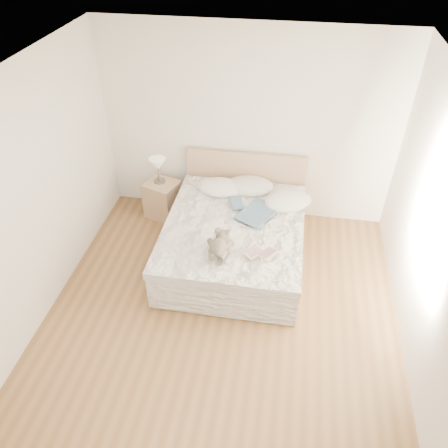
% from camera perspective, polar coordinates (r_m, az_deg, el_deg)
% --- Properties ---
extents(floor, '(4.00, 4.50, 0.00)m').
position_cam_1_polar(floor, '(5.08, -0.66, -12.99)').
color(floor, brown).
rests_on(floor, ground).
extents(ceiling, '(4.00, 4.50, 0.00)m').
position_cam_1_polar(ceiling, '(3.41, -0.99, 16.57)').
color(ceiling, white).
rests_on(ceiling, ground).
extents(wall_back, '(4.00, 0.02, 2.70)m').
position_cam_1_polar(wall_back, '(6.00, 3.12, 12.47)').
color(wall_back, white).
rests_on(wall_back, ground).
extents(wall_left, '(0.02, 4.50, 2.70)m').
position_cam_1_polar(wall_left, '(4.82, -24.90, 1.46)').
color(wall_left, white).
rests_on(wall_left, ground).
extents(wall_right, '(0.02, 4.50, 2.70)m').
position_cam_1_polar(wall_right, '(4.31, 26.46, -3.88)').
color(wall_right, white).
rests_on(wall_right, ground).
extents(window, '(0.02, 1.30, 1.10)m').
position_cam_1_polar(window, '(4.47, 25.92, -0.36)').
color(window, white).
rests_on(window, wall_right).
extents(bed, '(1.72, 2.14, 1.00)m').
position_cam_1_polar(bed, '(5.68, 1.43, -1.73)').
color(bed, tan).
rests_on(bed, floor).
extents(nightstand, '(0.56, 0.53, 0.56)m').
position_cam_1_polar(nightstand, '(6.47, -7.99, 3.25)').
color(nightstand, '#A08162').
rests_on(nightstand, floor).
extents(table_lamp, '(0.24, 0.24, 0.37)m').
position_cam_1_polar(table_lamp, '(6.21, -8.63, 7.59)').
color(table_lamp, '#48433E').
rests_on(table_lamp, nightstand).
extents(pillow_left, '(0.64, 0.47, 0.19)m').
position_cam_1_polar(pillow_left, '(6.02, -0.50, 4.82)').
color(pillow_left, white).
rests_on(pillow_left, bed).
extents(pillow_middle, '(0.72, 0.55, 0.20)m').
position_cam_1_polar(pillow_middle, '(6.05, 3.30, 4.99)').
color(pillow_middle, silver).
rests_on(pillow_middle, bed).
extents(pillow_right, '(0.77, 0.68, 0.19)m').
position_cam_1_polar(pillow_right, '(5.81, 8.36, 3.00)').
color(pillow_right, white).
rests_on(pillow_right, bed).
extents(blouse, '(0.80, 0.81, 0.02)m').
position_cam_1_polar(blouse, '(5.57, 4.38, 1.47)').
color(blouse, '#324F6B').
rests_on(blouse, bed).
extents(photo_book, '(0.33, 0.28, 0.02)m').
position_cam_1_polar(photo_book, '(6.01, -1.09, 4.65)').
color(photo_book, silver).
rests_on(photo_book, bed).
extents(childrens_book, '(0.40, 0.38, 0.02)m').
position_cam_1_polar(childrens_book, '(4.99, 4.78, -3.74)').
color(childrens_book, '#EEE3C1').
rests_on(childrens_book, bed).
extents(teddy_bear, '(0.27, 0.38, 0.20)m').
position_cam_1_polar(teddy_bear, '(4.95, -0.77, -3.70)').
color(teddy_bear, '#595246').
rests_on(teddy_bear, bed).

